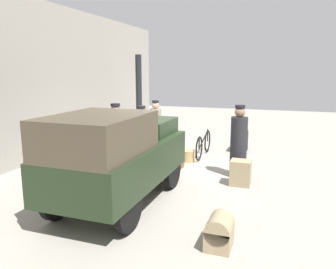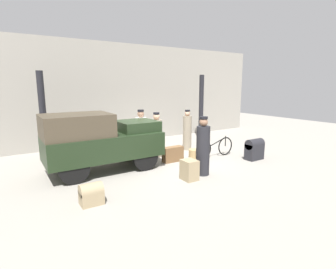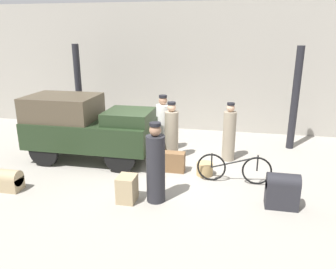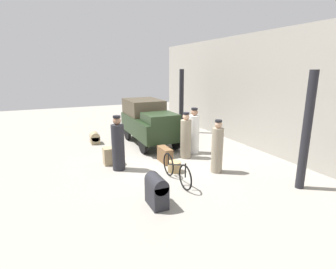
{
  "view_description": "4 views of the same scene",
  "coord_description": "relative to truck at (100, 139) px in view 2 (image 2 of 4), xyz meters",
  "views": [
    {
      "loc": [
        -7.51,
        -2.54,
        2.55
      ],
      "look_at": [
        0.2,
        0.2,
        0.95
      ],
      "focal_mm": 35.0,
      "sensor_mm": 36.0,
      "label": 1
    },
    {
      "loc": [
        -4.62,
        -7.36,
        2.65
      ],
      "look_at": [
        0.2,
        0.2,
        0.95
      ],
      "focal_mm": 28.0,
      "sensor_mm": 36.0,
      "label": 2
    },
    {
      "loc": [
        1.84,
        -7.75,
        3.5
      ],
      "look_at": [
        0.2,
        0.2,
        0.95
      ],
      "focal_mm": 35.0,
      "sensor_mm": 36.0,
      "label": 3
    },
    {
      "loc": [
        8.14,
        -3.4,
        3.15
      ],
      "look_at": [
        0.2,
        0.2,
        0.95
      ],
      "focal_mm": 28.0,
      "sensor_mm": 36.0,
      "label": 4
    }
  ],
  "objects": [
    {
      "name": "porter_carrying_trunk",
      "position": [
        3.93,
        0.79,
        -0.25
      ],
      "size": [
        0.35,
        0.35,
        1.66
      ],
      "color": "gray",
      "rests_on": "ground"
    },
    {
      "name": "wicker_basket",
      "position": [
        3.38,
        -0.41,
        -0.85
      ],
      "size": [
        0.42,
        0.42,
        0.33
      ],
      "color": "tan",
      "rests_on": "ground"
    },
    {
      "name": "conductor_in_dark_uniform",
      "position": [
        1.96,
        1.09,
        -0.22
      ],
      "size": [
        0.41,
        0.41,
        1.74
      ],
      "color": "white",
      "rests_on": "ground"
    },
    {
      "name": "suitcase_tan_flat",
      "position": [
        2.48,
        -0.33,
        -0.75
      ],
      "size": [
        0.75,
        0.29,
        0.53
      ],
      "color": "brown",
      "rests_on": "ground"
    },
    {
      "name": "trunk_barrel_dark",
      "position": [
        5.09,
        -1.7,
        -0.61
      ],
      "size": [
        0.66,
        0.37,
        0.76
      ],
      "color": "#232328",
      "rests_on": "ground"
    },
    {
      "name": "station_building_facade",
      "position": [
        2.18,
        3.7,
        1.24
      ],
      "size": [
        16.0,
        0.15,
        4.5
      ],
      "color": "gray",
      "rests_on": "ground"
    },
    {
      "name": "suitcase_black_upright",
      "position": [
        1.87,
        -2.09,
        -0.72
      ],
      "size": [
        0.38,
        0.45,
        0.58
      ],
      "color": "#9E8966",
      "rests_on": "ground"
    },
    {
      "name": "trunk_wicker_pale",
      "position": [
        -0.93,
        -2.14,
        -0.77
      ],
      "size": [
        0.5,
        0.37,
        0.5
      ],
      "color": "#9E8966",
      "rests_on": "ground"
    },
    {
      "name": "canopy_pillar_right",
      "position": [
        5.81,
        2.2,
        0.55
      ],
      "size": [
        0.23,
        0.23,
        3.13
      ],
      "color": "black",
      "rests_on": "ground"
    },
    {
      "name": "bicycle",
      "position": [
        4.1,
        -0.7,
        -0.65
      ],
      "size": [
        1.78,
        0.04,
        0.75
      ],
      "color": "black",
      "rests_on": "ground"
    },
    {
      "name": "porter_lifting_near_truck",
      "position": [
        2.47,
        -1.94,
        -0.21
      ],
      "size": [
        0.4,
        0.4,
        1.75
      ],
      "color": "#232328",
      "rests_on": "ground"
    },
    {
      "name": "canopy_pillar_left",
      "position": [
        -1.25,
        2.2,
        0.55
      ],
      "size": [
        0.23,
        0.23,
        3.13
      ],
      "color": "black",
      "rests_on": "ground"
    },
    {
      "name": "porter_with_bicycle",
      "position": [
        2.33,
        0.55,
        -0.25
      ],
      "size": [
        0.39,
        0.39,
        1.66
      ],
      "color": "gray",
      "rests_on": "ground"
    },
    {
      "name": "ground_plane",
      "position": [
        2.18,
        -0.37,
        -1.01
      ],
      "size": [
        30.0,
        30.0,
        0.0
      ],
      "primitive_type": "plane",
      "color": "gray"
    },
    {
      "name": "truck",
      "position": [
        0.0,
        0.0,
        0.0
      ],
      "size": [
        3.49,
        1.55,
        1.83
      ],
      "color": "black",
      "rests_on": "ground"
    }
  ]
}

